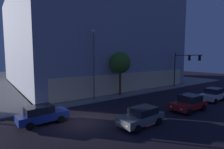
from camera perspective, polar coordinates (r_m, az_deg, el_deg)
name	(u,v)px	position (r m, az deg, el deg)	size (l,w,h in m)	color
ground_plane	(82,122)	(16.36, -9.68, -15.10)	(120.00, 120.00, 0.00)	black
sidewalk_corner	(19,80)	(49.58, -28.12, -1.58)	(80.00, 60.00, 0.15)	slate
modern_building	(86,38)	(42.02, -8.57, 11.84)	(30.39, 32.29, 20.77)	#4C4C51
traffic_light_far_corner	(184,63)	(34.76, 22.55, 3.51)	(0.39, 5.27, 6.42)	black
street_lamp_sidewalk	(94,57)	(22.84, -6.02, 5.69)	(0.44, 0.44, 9.16)	#5A5A5A
sidewalk_tree	(120,63)	(25.66, 2.67, 3.79)	(3.08, 3.08, 6.36)	brown
car_blue	(42,114)	(16.75, -21.89, -11.96)	(4.25, 2.11, 1.61)	navy
car_grey	(141,116)	(15.42, 9.57, -13.28)	(4.29, 2.14, 1.53)	slate
car_red	(189,103)	(20.95, 23.76, -8.44)	(4.36, 2.31, 1.69)	maroon
car_white	(213,94)	(26.91, 30.06, -5.65)	(4.24, 2.06, 1.67)	silver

